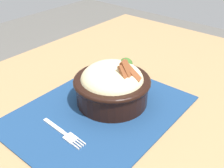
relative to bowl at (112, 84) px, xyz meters
The scene contains 4 objects.
table 0.15m from the bowl, 20.72° to the left, with size 1.38×0.91×0.77m.
placemat 0.07m from the bowl, ahead, with size 0.41×0.32×0.00m, color navy.
bowl is the anchor object (origin of this frame).
fork 0.17m from the bowl, ahead, with size 0.02×0.13×0.00m.
Camera 1 is at (0.34, 0.32, 1.17)m, focal length 42.89 mm.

